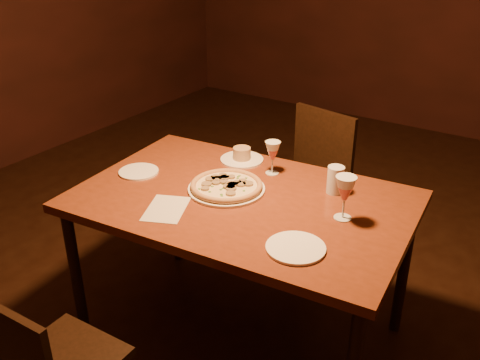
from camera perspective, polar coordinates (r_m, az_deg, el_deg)
The scene contains 10 objects.
dining_table at distance 2.36m, azimuth 0.27°, elevation -3.31°, with size 1.51×1.05×0.77m.
chair_far at distance 3.18m, azimuth 7.36°, elevation 0.36°, with size 0.49×0.49×0.87m.
pizza_plate at distance 2.38m, azimuth -1.45°, elevation -0.66°, with size 0.34×0.34×0.04m.
ramekin_saucer at distance 2.67m, azimuth 0.20°, elevation 2.54°, with size 0.22×0.22×0.07m.
wine_glass_far at distance 2.52m, azimuth 3.48°, elevation 2.38°, with size 0.07×0.07×0.16m, color #C55352, non-canonical shape.
wine_glass_right at distance 2.17m, azimuth 11.08°, elevation -1.88°, with size 0.08×0.08×0.19m, color #C55352, non-canonical shape.
water_tumbler at distance 2.38m, azimuth 10.14°, elevation 0.03°, with size 0.07×0.07×0.12m, color silver.
side_plate_left at distance 2.60m, azimuth -10.76°, elevation 0.88°, with size 0.19×0.19×0.01m, color white.
side_plate_near at distance 1.99m, azimuth 5.96°, elevation -7.21°, with size 0.22×0.22×0.01m, color white.
menu_card at distance 2.26m, azimuth -7.87°, elevation -3.06°, with size 0.16×0.23×0.00m, color beige.
Camera 1 is at (0.87, -1.61, 1.86)m, focal length 40.00 mm.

